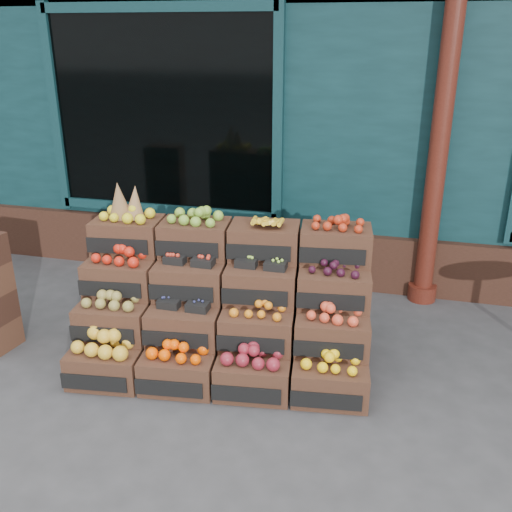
# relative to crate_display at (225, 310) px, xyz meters

# --- Properties ---
(ground) EXTENTS (60.00, 60.00, 0.00)m
(ground) POSITION_rel_crate_display_xyz_m (0.41, -0.47, -0.44)
(ground) COLOR #38383A
(ground) RESTS_ON ground
(shop_facade) EXTENTS (12.00, 6.24, 4.80)m
(shop_facade) POSITION_rel_crate_display_xyz_m (0.41, 4.64, 1.96)
(shop_facade) COLOR #0E2B2F
(shop_facade) RESTS_ON ground
(crate_display) EXTENTS (2.40, 1.38, 1.43)m
(crate_display) POSITION_rel_crate_display_xyz_m (0.00, 0.00, 0.00)
(crate_display) COLOR #412619
(crate_display) RESTS_ON ground
(shopkeeper) EXTENTS (0.90, 0.69, 2.19)m
(shopkeeper) POSITION_rel_crate_display_xyz_m (-0.75, 2.20, 0.65)
(shopkeeper) COLOR #164D27
(shopkeeper) RESTS_ON ground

